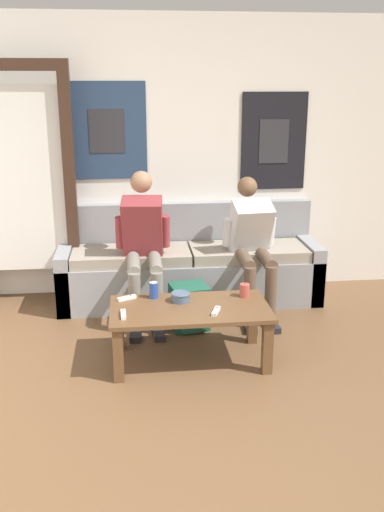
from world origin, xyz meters
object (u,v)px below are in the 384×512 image
object	(u,v)px
coffee_table	(190,316)
game_controller_near_right	(216,311)
couch	(189,268)
person_seated_teen	(252,241)
backpack	(189,308)
game_controller_near_left	(127,298)
ceramic_bowl	(181,296)
game_controller_far_center	(123,314)
pillar_candle	(245,290)
drink_can_blue	(154,290)
person_seated_adult	(143,241)

from	to	relation	value
coffee_table	game_controller_near_right	bearing A→B (deg)	-35.98
couch	person_seated_teen	bearing A→B (deg)	-31.98
backpack	game_controller_near_left	bearing A→B (deg)	-143.83
ceramic_bowl	game_controller_near_right	distance (m)	0.33
game_controller_near_left	game_controller_far_center	bearing A→B (deg)	-94.66
person_seated_teen	game_controller_far_center	distance (m)	1.52
backpack	game_controller_near_left	size ratio (longest dim) A/B	2.56
pillar_candle	game_controller_far_center	xyz separation A→B (m)	(-0.91, -0.27, -0.04)
person_seated_teen	ceramic_bowl	xyz separation A→B (m)	(-0.70, -0.79, -0.18)
coffee_table	backpack	xyz separation A→B (m)	(0.06, 0.57, -0.17)
couch	drink_can_blue	size ratio (longest dim) A/B	19.18
drink_can_blue	game_controller_near_right	size ratio (longest dim) A/B	0.85
couch	person_seated_teen	xyz separation A→B (m)	(0.52, -0.32, 0.34)
couch	ceramic_bowl	distance (m)	1.13
couch	person_seated_adult	size ratio (longest dim) A/B	1.92
coffee_table	game_controller_far_center	xyz separation A→B (m)	(-0.47, -0.11, 0.08)
pillar_candle	ceramic_bowl	bearing A→B (deg)	-175.10
ceramic_bowl	drink_can_blue	world-z (taller)	drink_can_blue
person_seated_adult	game_controller_far_center	xyz separation A→B (m)	(-0.17, -0.98, -0.24)
backpack	coffee_table	bearing A→B (deg)	-95.86
person_seated_adult	person_seated_teen	xyz separation A→B (m)	(0.94, 0.03, -0.04)
couch	ceramic_bowl	xyz separation A→B (m)	(-0.18, -1.11, 0.16)
drink_can_blue	game_controller_near_right	world-z (taller)	drink_can_blue
couch	game_controller_near_left	size ratio (longest dim) A/B	16.47
coffee_table	game_controller_far_center	distance (m)	0.49
person_seated_adult	game_controller_far_center	world-z (taller)	person_seated_adult
person_seated_adult	drink_can_blue	bearing A→B (deg)	-85.64
couch	ceramic_bowl	size ratio (longest dim) A/B	16.47
pillar_candle	drink_can_blue	xyz separation A→B (m)	(-0.68, 0.05, 0.01)
game_controller_near_right	coffee_table	bearing A→B (deg)	144.02
backpack	couch	bearing A→B (deg)	83.97
pillar_candle	game_controller_near_right	bearing A→B (deg)	-132.56
backpack	game_controller_near_left	world-z (taller)	game_controller_near_left
coffee_table	pillar_candle	world-z (taller)	pillar_candle
coffee_table	pillar_candle	xyz separation A→B (m)	(0.43, 0.16, 0.12)
game_controller_near_right	ceramic_bowl	bearing A→B (deg)	133.01
person_seated_teen	drink_can_blue	distance (m)	1.14
couch	game_controller_near_right	distance (m)	1.36
drink_can_blue	game_controller_near_left	size ratio (longest dim) A/B	0.86
ceramic_bowl	drink_can_blue	distance (m)	0.21
person_seated_teen	pillar_candle	xyz separation A→B (m)	(-0.21, -0.74, -0.17)
pillar_candle	drink_can_blue	distance (m)	0.68
person_seated_adult	game_controller_near_right	xyz separation A→B (m)	(0.47, -1.00, -0.24)
ceramic_bowl	pillar_candle	bearing A→B (deg)	4.90
coffee_table	person_seated_adult	xyz separation A→B (m)	(-0.30, 0.88, 0.32)
couch	coffee_table	size ratio (longest dim) A/B	2.08
ceramic_bowl	drink_can_blue	bearing A→B (deg)	154.80
couch	drink_can_blue	world-z (taller)	couch
person_seated_adult	game_controller_near_right	bearing A→B (deg)	-64.83
backpack	game_controller_far_center	size ratio (longest dim) A/B	2.55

